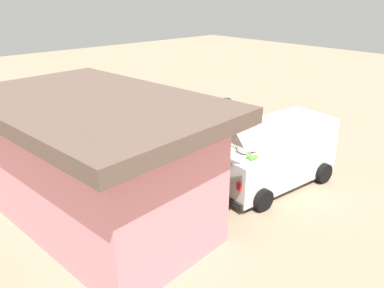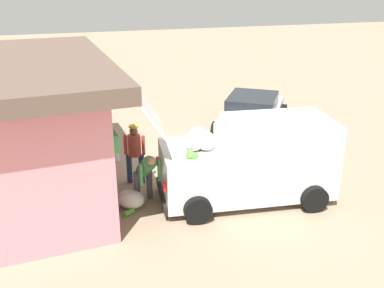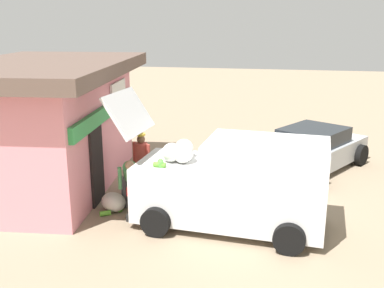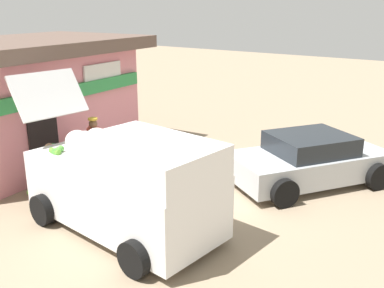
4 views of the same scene
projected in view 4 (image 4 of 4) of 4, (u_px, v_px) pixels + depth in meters
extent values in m
plane|color=gray|center=(196.00, 188.00, 10.93)|extent=(60.00, 60.00, 0.00)
cube|color=pink|center=(30.00, 107.00, 12.63)|extent=(6.03, 3.79, 3.07)
cube|color=green|center=(72.00, 92.00, 11.61)|extent=(5.46, 0.62, 0.36)
cube|color=black|center=(44.00, 144.00, 11.12)|extent=(0.90, 0.14, 2.00)
cube|color=white|center=(103.00, 74.00, 12.57)|extent=(1.50, 0.20, 0.60)
cube|color=brown|center=(23.00, 46.00, 12.11)|extent=(7.05, 4.81, 0.36)
cube|color=white|center=(122.00, 192.00, 8.75)|extent=(2.15, 4.26, 1.23)
cube|color=white|center=(148.00, 157.00, 7.98)|extent=(1.94, 2.70, 0.60)
cube|color=black|center=(200.00, 175.00, 7.23)|extent=(1.52, 0.22, 0.45)
cube|color=white|center=(49.00, 94.00, 9.72)|extent=(1.66, 0.77, 0.93)
ellipsoid|color=silver|center=(96.00, 138.00, 9.44)|extent=(0.51, 0.43, 0.43)
ellipsoid|color=silver|center=(77.00, 140.00, 9.29)|extent=(0.51, 0.42, 0.42)
ellipsoid|color=silver|center=(84.00, 142.00, 9.11)|extent=(0.55, 0.46, 0.46)
cylinder|color=#5CB344|center=(58.00, 150.00, 9.12)|extent=(0.29, 0.21, 0.13)
cylinder|color=#60AE32|center=(55.00, 151.00, 9.07)|extent=(0.12, 0.27, 0.11)
cube|color=black|center=(64.00, 190.00, 10.22)|extent=(1.70, 0.23, 0.16)
cube|color=red|center=(33.00, 174.00, 9.55)|extent=(0.14, 0.07, 0.20)
cube|color=red|center=(87.00, 158.00, 10.55)|extent=(0.14, 0.07, 0.20)
cylinder|color=black|center=(134.00, 259.00, 7.32)|extent=(0.28, 0.66, 0.65)
cylinder|color=black|center=(208.00, 218.00, 8.71)|extent=(0.28, 0.66, 0.65)
cylinder|color=black|center=(43.00, 210.00, 9.07)|extent=(0.28, 0.66, 0.65)
cylinder|color=black|center=(116.00, 182.00, 10.46)|extent=(0.28, 0.66, 0.65)
cube|color=#B2B7BC|center=(309.00, 164.00, 11.14)|extent=(4.29, 3.64, 0.63)
cube|color=#1E2328|center=(310.00, 144.00, 10.97)|extent=(2.45, 2.36, 0.46)
cylinder|color=black|center=(243.00, 165.00, 11.58)|extent=(0.68, 0.54, 0.66)
cylinder|color=black|center=(284.00, 193.00, 9.85)|extent=(0.68, 0.54, 0.66)
cylinder|color=black|center=(327.00, 153.00, 12.53)|extent=(0.68, 0.54, 0.66)
cylinder|color=black|center=(378.00, 177.00, 10.79)|extent=(0.68, 0.54, 0.66)
cylinder|color=navy|center=(94.00, 162.00, 11.61)|extent=(0.15, 0.15, 0.80)
cylinder|color=navy|center=(98.00, 166.00, 11.33)|extent=(0.15, 0.15, 0.80)
cylinder|color=#CC4C3F|center=(94.00, 139.00, 11.26)|extent=(0.44, 0.44, 0.56)
sphere|color=brown|center=(93.00, 124.00, 11.15)|extent=(0.22, 0.22, 0.22)
cylinder|color=gold|center=(93.00, 119.00, 11.11)|extent=(0.24, 0.24, 0.05)
cylinder|color=#CC4C3F|center=(91.00, 136.00, 11.45)|extent=(0.09, 0.09, 0.54)
cylinder|color=#CC4C3F|center=(97.00, 140.00, 11.06)|extent=(0.09, 0.09, 0.54)
cylinder|color=#4C4C51|center=(71.00, 176.00, 10.62)|extent=(0.15, 0.15, 0.80)
cylinder|color=#4C4C51|center=(59.00, 175.00, 10.73)|extent=(0.15, 0.15, 0.80)
cylinder|color=#4C9959|center=(58.00, 155.00, 10.31)|extent=(0.72, 0.51, 0.63)
sphere|color=tan|center=(49.00, 148.00, 9.98)|extent=(0.22, 0.22, 0.22)
cylinder|color=#4C9959|center=(62.00, 162.00, 10.08)|extent=(0.09, 0.09, 0.54)
cylinder|color=#4C9959|center=(44.00, 160.00, 10.22)|extent=(0.09, 0.09, 0.54)
ellipsoid|color=silver|center=(46.00, 183.00, 10.70)|extent=(0.82, 0.86, 0.45)
cylinder|color=#5AAF2F|center=(33.00, 192.00, 10.55)|extent=(0.24, 0.29, 0.12)
cylinder|color=#53A630|center=(52.00, 190.00, 10.68)|extent=(0.26, 0.19, 0.14)
cylinder|color=green|center=(62.00, 185.00, 10.95)|extent=(0.34, 0.24, 0.14)
cylinder|color=silver|center=(129.00, 154.00, 13.00)|extent=(0.27, 0.27, 0.31)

